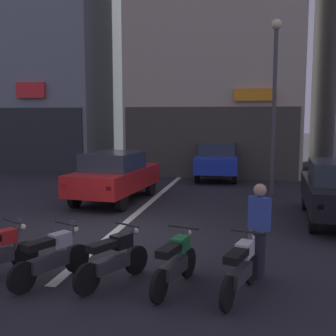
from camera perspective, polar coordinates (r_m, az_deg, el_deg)
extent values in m
plane|color=#232328|center=(10.16, -7.87, -9.11)|extent=(120.00, 120.00, 0.00)
cube|color=silver|center=(15.80, -0.69, -3.17)|extent=(0.20, 18.00, 0.01)
cube|color=red|center=(22.34, -18.03, 9.96)|extent=(1.50, 0.16, 0.77)
cube|color=#B2A893|center=(23.75, 6.90, 18.66)|extent=(8.06, 8.65, 15.19)
cube|color=#3E3A33|center=(18.95, 5.59, 3.38)|extent=(7.74, 0.10, 3.20)
cube|color=orange|center=(18.76, 11.60, 9.66)|extent=(1.76, 0.16, 0.52)
cylinder|color=black|center=(15.56, -7.76, -2.21)|extent=(0.24, 0.65, 0.64)
cylinder|color=black|center=(14.99, -2.36, -2.51)|extent=(0.24, 0.65, 0.64)
cylinder|color=black|center=(13.28, -12.44, -3.93)|extent=(0.24, 0.65, 0.64)
cylinder|color=black|center=(12.60, -6.26, -4.40)|extent=(0.24, 0.65, 0.64)
cube|color=red|center=(14.01, -7.12, -1.46)|extent=(2.14, 4.25, 0.66)
cube|color=#2D3842|center=(13.79, -7.41, 0.96)|extent=(1.73, 2.11, 0.56)
cube|color=red|center=(12.55, -13.82, -2.38)|extent=(0.15, 0.07, 0.12)
cube|color=red|center=(11.90, -7.97, -2.76)|extent=(0.15, 0.07, 0.12)
cylinder|color=black|center=(13.39, 18.04, -4.03)|extent=(0.21, 0.65, 0.64)
cylinder|color=black|center=(10.85, 18.97, -6.63)|extent=(0.21, 0.65, 0.64)
cube|color=red|center=(10.06, 19.83, -4.94)|extent=(0.14, 0.07, 0.12)
cylinder|color=black|center=(17.70, 8.96, -1.10)|extent=(0.21, 0.65, 0.64)
cylinder|color=black|center=(17.76, 3.95, -1.00)|extent=(0.21, 0.65, 0.64)
cylinder|color=black|center=(20.28, 8.94, -0.06)|extent=(0.21, 0.65, 0.64)
cylinder|color=black|center=(20.33, 4.56, 0.02)|extent=(0.21, 0.65, 0.64)
cube|color=#1E38BF|center=(18.95, 6.63, 0.79)|extent=(1.95, 4.18, 0.66)
cube|color=#2D3842|center=(19.04, 6.67, 2.66)|extent=(1.64, 2.04, 0.56)
cube|color=red|center=(20.94, 8.76, 1.49)|extent=(0.14, 0.07, 0.12)
cube|color=red|center=(20.99, 4.91, 1.56)|extent=(0.14, 0.07, 0.12)
cylinder|color=#47474C|center=(15.21, 14.08, 6.99)|extent=(0.14, 0.14, 5.70)
sphere|color=beige|center=(15.51, 14.44, 18.25)|extent=(0.36, 0.36, 0.36)
cylinder|color=black|center=(8.39, -18.72, -11.10)|extent=(0.32, 0.49, 0.52)
cube|color=red|center=(8.09, -21.12, -8.62)|extent=(0.37, 0.42, 0.24)
cylinder|color=#4C4C51|center=(8.21, -19.74, -8.83)|extent=(0.18, 0.24, 0.70)
cylinder|color=black|center=(8.09, -20.34, -6.72)|extent=(0.50, 0.30, 0.04)
sphere|color=silver|center=(8.23, -19.01, -7.55)|extent=(0.12, 0.12, 0.12)
cylinder|color=black|center=(7.97, -12.15, -11.84)|extent=(0.28, 0.50, 0.52)
cylinder|color=black|center=(7.32, -19.12, -13.84)|extent=(0.28, 0.50, 0.52)
cube|color=#38383D|center=(7.56, -15.80, -12.12)|extent=(0.49, 0.75, 0.22)
cube|color=black|center=(7.37, -16.87, -9.82)|extent=(0.45, 0.64, 0.12)
cube|color=#B2B5BA|center=(7.62, -14.34, -9.34)|extent=(0.35, 0.42, 0.24)
cylinder|color=#4C4C51|center=(7.77, -13.06, -9.49)|extent=(0.16, 0.24, 0.70)
cylinder|color=black|center=(7.63, -13.59, -7.30)|extent=(0.51, 0.27, 0.04)
sphere|color=silver|center=(7.80, -12.38, -8.12)|extent=(0.12, 0.12, 0.12)
cylinder|color=black|center=(7.74, -4.28, -12.27)|extent=(0.30, 0.49, 0.52)
cylinder|color=black|center=(7.00, -10.90, -14.54)|extent=(0.30, 0.49, 0.52)
cube|color=#38383D|center=(7.29, -7.71, -12.66)|extent=(0.51, 0.75, 0.22)
cube|color=black|center=(7.08, -8.69, -10.30)|extent=(0.47, 0.63, 0.12)
cube|color=black|center=(7.36, -6.29, -9.74)|extent=(0.36, 0.42, 0.24)
cylinder|color=#4C4C51|center=(7.52, -5.09, -9.88)|extent=(0.17, 0.24, 0.70)
cylinder|color=black|center=(7.38, -5.55, -7.63)|extent=(0.51, 0.28, 0.04)
sphere|color=silver|center=(7.57, -4.43, -8.45)|extent=(0.12, 0.12, 0.12)
cylinder|color=black|center=(7.61, 2.77, -12.62)|extent=(0.19, 0.52, 0.52)
cylinder|color=black|center=(6.63, -1.21, -15.67)|extent=(0.19, 0.52, 0.52)
cube|color=#38383D|center=(7.03, 0.76, -13.35)|extent=(0.37, 0.76, 0.22)
cube|color=black|center=(6.78, 0.20, -11.00)|extent=(0.36, 0.64, 0.12)
cube|color=#1E7238|center=(7.15, 1.64, -10.21)|extent=(0.30, 0.40, 0.24)
cylinder|color=#4C4C51|center=(7.36, 2.33, -10.26)|extent=(0.13, 0.25, 0.70)
cylinder|color=black|center=(7.20, 2.09, -7.98)|extent=(0.54, 0.17, 0.04)
sphere|color=silver|center=(7.42, 2.73, -8.75)|extent=(0.12, 0.12, 0.12)
cylinder|color=black|center=(7.46, 11.12, -13.16)|extent=(0.22, 0.52, 0.52)
cylinder|color=black|center=(6.44, 8.02, -16.46)|extent=(0.22, 0.52, 0.52)
cube|color=#38383D|center=(6.86, 9.58, -13.99)|extent=(0.40, 0.76, 0.22)
cube|color=black|center=(6.60, 9.20, -11.61)|extent=(0.38, 0.64, 0.12)
cube|color=silver|center=(6.98, 10.31, -10.75)|extent=(0.31, 0.41, 0.24)
cylinder|color=#4C4C51|center=(7.20, 10.84, -10.77)|extent=(0.13, 0.25, 0.70)
cylinder|color=black|center=(7.04, 10.71, -8.46)|extent=(0.54, 0.19, 0.04)
sphere|color=silver|center=(7.27, 11.17, -9.23)|extent=(0.12, 0.12, 0.12)
cylinder|color=#23232D|center=(7.68, 12.08, -11.25)|extent=(0.24, 0.24, 0.86)
cube|color=#334CA5|center=(7.48, 12.22, -6.00)|extent=(0.39, 0.42, 0.58)
sphere|color=tan|center=(7.40, 12.30, -2.91)|extent=(0.22, 0.22, 0.22)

